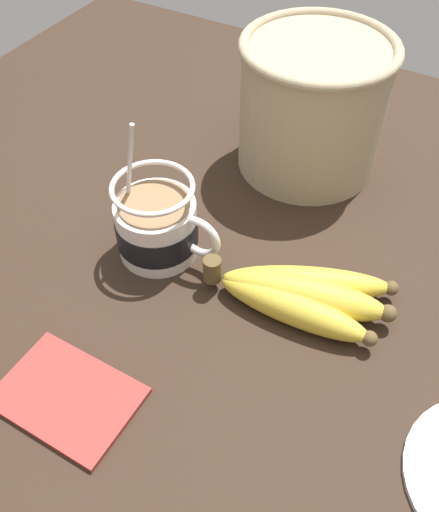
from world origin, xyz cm
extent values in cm
cube|color=#332319|center=(0.00, 0.00, 1.76)|extent=(115.51, 115.51, 3.53)
cylinder|color=white|center=(-8.35, 2.56, 7.11)|extent=(9.23, 9.23, 7.17)
cylinder|color=black|center=(-8.35, 2.56, 6.91)|extent=(9.43, 9.43, 3.38)
torus|color=white|center=(-2.81, 2.56, 8.36)|extent=(5.54, 0.90, 5.54)
cylinder|color=#997551|center=(-8.35, 2.56, 10.79)|extent=(8.03, 8.03, 0.40)
torus|color=white|center=(-8.35, 2.56, 13.19)|extent=(9.23, 9.23, 0.60)
cylinder|color=silver|center=(-11.44, 2.56, 12.78)|extent=(3.44, 0.50, 15.61)
ellipsoid|color=silver|center=(-9.97, 2.56, 5.03)|extent=(3.00, 2.00, 0.80)
cylinder|color=brown|center=(0.21, 0.70, 6.42)|extent=(2.00, 2.00, 3.00)
ellipsoid|color=gold|center=(9.50, 0.97, 5.34)|extent=(16.69, 4.10, 3.62)
sphere|color=brown|center=(17.79, 1.21, 5.34)|extent=(1.63, 1.63, 1.63)
ellipsoid|color=gold|center=(9.81, 2.92, 5.61)|extent=(18.18, 8.04, 4.17)
sphere|color=brown|center=(18.43, 4.91, 5.61)|extent=(1.87, 1.87, 1.87)
ellipsoid|color=gold|center=(9.39, 4.86, 5.33)|extent=(18.02, 10.77, 3.61)
sphere|color=brown|center=(17.65, 8.60, 5.33)|extent=(1.63, 1.63, 1.63)
cylinder|color=tan|center=(0.21, 26.48, 11.96)|extent=(18.47, 18.47, 16.86)
torus|color=tan|center=(0.21, 26.48, 20.39)|extent=(19.40, 19.40, 1.29)
cube|color=#A33833|center=(-5.18, -18.05, 3.83)|extent=(13.23, 9.34, 0.60)
camera|label=1|loc=(20.60, -34.49, 52.69)|focal=40.00mm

